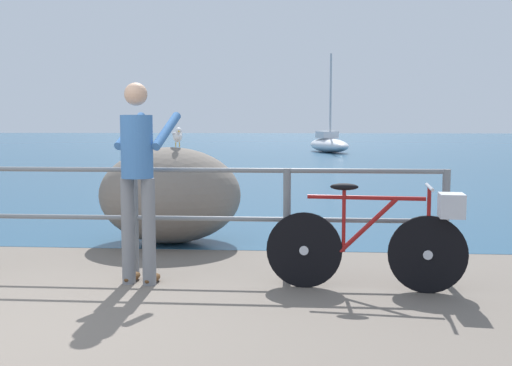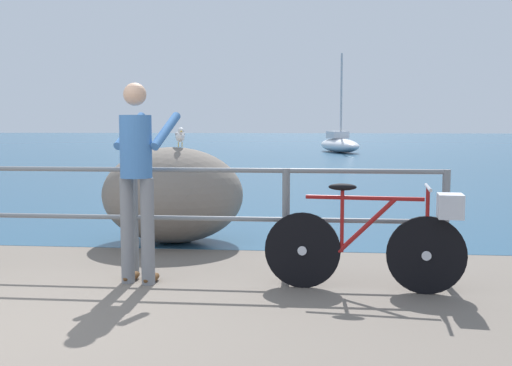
% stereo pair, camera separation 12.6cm
% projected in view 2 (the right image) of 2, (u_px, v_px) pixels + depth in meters
% --- Properties ---
extents(ground_plane, '(120.00, 120.00, 0.10)m').
position_uv_depth(ground_plane, '(254.00, 162.00, 23.93)').
color(ground_plane, '#6B6056').
extents(sea_surface, '(120.00, 90.00, 0.01)m').
position_uv_depth(sea_surface, '(287.00, 141.00, 51.61)').
color(sea_surface, navy).
rests_on(sea_surface, ground_plane).
extents(promenade_railing, '(7.19, 0.07, 1.02)m').
position_uv_depth(promenade_railing, '(61.00, 207.00, 5.78)').
color(promenade_railing, slate).
rests_on(promenade_railing, ground_plane).
extents(bicycle, '(1.70, 0.48, 0.92)m').
position_uv_depth(bicycle, '(381.00, 238.00, 5.14)').
color(bicycle, black).
rests_on(bicycle, ground_plane).
extents(person_at_railing, '(0.53, 0.67, 1.78)m').
position_uv_depth(person_at_railing, '(137.00, 173.00, 5.38)').
color(person_at_railing, slate).
rests_on(person_at_railing, ground_plane).
extents(breakwater_boulder_main, '(1.70, 1.34, 1.15)m').
position_uv_depth(breakwater_boulder_main, '(173.00, 195.00, 7.31)').
color(breakwater_boulder_main, slate).
rests_on(breakwater_boulder_main, ground).
extents(seagull, '(0.19, 0.34, 0.23)m').
position_uv_depth(seagull, '(180.00, 135.00, 7.28)').
color(seagull, gold).
rests_on(seagull, breakwater_boulder_main).
extents(sailboat, '(2.54, 4.59, 4.90)m').
position_uv_depth(sailboat, '(339.00, 144.00, 30.69)').
color(sailboat, white).
rests_on(sailboat, sea_surface).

